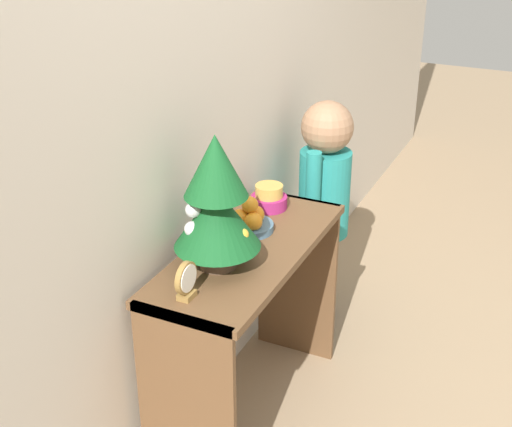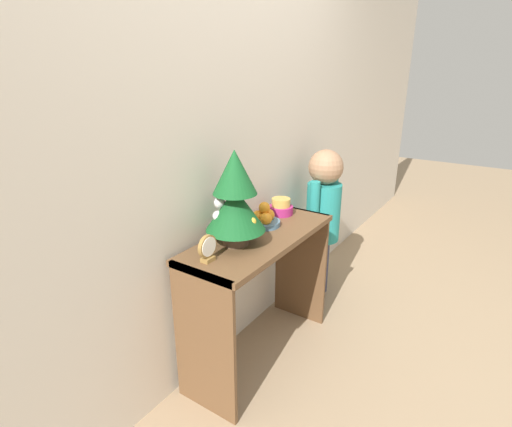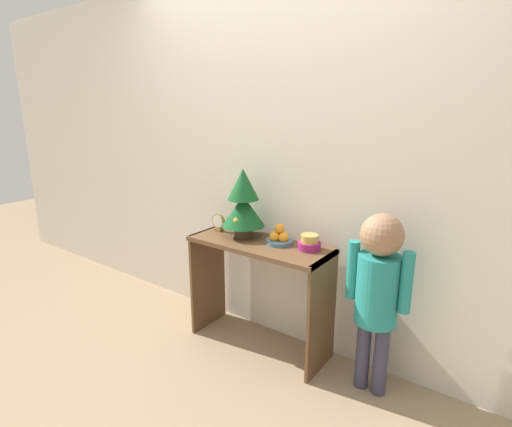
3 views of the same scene
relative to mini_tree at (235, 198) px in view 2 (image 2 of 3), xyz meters
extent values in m
plane|color=#997F60|center=(0.16, -0.23, -0.99)|extent=(12.00, 12.00, 0.00)
cube|color=beige|center=(0.16, 0.20, 0.26)|extent=(7.00, 0.05, 2.50)
cube|color=brown|center=(0.16, -0.04, -0.25)|extent=(0.96, 0.39, 0.03)
cube|color=brown|center=(-0.31, -0.04, -0.61)|extent=(0.02, 0.35, 0.75)
cube|color=brown|center=(0.63, -0.04, -0.61)|extent=(0.02, 0.35, 0.75)
cylinder|color=#4C3828|center=(0.00, 0.00, -0.21)|extent=(0.13, 0.13, 0.05)
cylinder|color=brown|center=(0.00, 0.00, -0.17)|extent=(0.02, 0.02, 0.04)
cone|color=#145123|center=(0.00, 0.00, -0.06)|extent=(0.29, 0.29, 0.21)
cone|color=#145123|center=(0.00, 0.00, 0.13)|extent=(0.21, 0.21, 0.21)
sphere|color=silver|center=(-0.05, 0.06, -0.09)|extent=(0.05, 0.05, 0.05)
sphere|color=red|center=(-0.05, -0.01, 0.03)|extent=(0.05, 0.05, 0.05)
sphere|color=silver|center=(-0.04, 0.06, -0.02)|extent=(0.05, 0.05, 0.05)
sphere|color=red|center=(0.03, 0.06, 0.05)|extent=(0.05, 0.05, 0.05)
sphere|color=gold|center=(0.01, -0.09, -0.10)|extent=(0.04, 0.04, 0.04)
cylinder|color=#476B84|center=(0.28, 0.02, -0.22)|extent=(0.17, 0.17, 0.03)
sphere|color=orange|center=(0.32, 0.01, -0.19)|extent=(0.07, 0.07, 0.07)
sphere|color=orange|center=(0.27, 0.05, -0.19)|extent=(0.07, 0.07, 0.07)
sphere|color=orange|center=(0.26, -0.01, -0.19)|extent=(0.07, 0.07, 0.07)
sphere|color=orange|center=(0.28, 0.02, -0.13)|extent=(0.06, 0.06, 0.06)
cylinder|color=#9E2366|center=(0.49, 0.03, -0.21)|extent=(0.14, 0.14, 0.05)
cylinder|color=gold|center=(0.49, 0.03, -0.16)|extent=(0.11, 0.11, 0.05)
cube|color=olive|center=(-0.22, -0.01, -0.23)|extent=(0.06, 0.04, 0.02)
cylinder|color=olive|center=(-0.22, -0.01, -0.16)|extent=(0.11, 0.02, 0.11)
cylinder|color=white|center=(-0.22, -0.02, -0.16)|extent=(0.09, 0.00, 0.09)
cylinder|color=#38384C|center=(0.90, -0.03, -0.77)|extent=(0.08, 0.08, 0.44)
cylinder|color=#38384C|center=(1.01, -0.03, -0.77)|extent=(0.08, 0.08, 0.44)
cylinder|color=teal|center=(0.95, -0.03, -0.35)|extent=(0.23, 0.23, 0.40)
sphere|color=#997051|center=(0.95, -0.03, -0.04)|extent=(0.23, 0.23, 0.23)
cylinder|color=teal|center=(0.81, -0.03, -0.27)|extent=(0.06, 0.06, 0.34)
cylinder|color=teal|center=(1.10, -0.03, -0.27)|extent=(0.06, 0.06, 0.34)
camera|label=1|loc=(-1.83, -1.00, 0.96)|focal=50.00mm
camera|label=2|loc=(-1.43, -1.07, 0.57)|focal=28.00mm
camera|label=3|loc=(1.60, -2.05, 0.61)|focal=28.00mm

